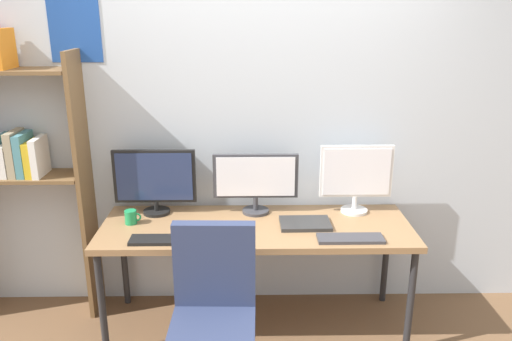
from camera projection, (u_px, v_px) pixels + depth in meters
name	position (u px, v px, depth m)	size (l,w,h in m)	color
wall_back	(255.00, 125.00, 3.46)	(4.38, 0.11, 2.60)	silver
desk	(256.00, 233.00, 3.25)	(1.98, 0.68, 0.74)	#936D47
bookshelf	(10.00, 144.00, 3.28)	(0.83, 0.28, 1.99)	brown
office_chair	(214.00, 334.00, 2.70)	(0.52, 0.52, 0.99)	#2D2D33
monitor_left	(155.00, 180.00, 3.35)	(0.54, 0.18, 0.44)	black
monitor_center	(256.00, 180.00, 3.36)	(0.57, 0.18, 0.41)	#38383D
monitor_right	(356.00, 176.00, 3.36)	(0.48, 0.18, 0.47)	silver
keyboard_left	(163.00, 240.00, 3.00)	(0.39, 0.13, 0.02)	black
keyboard_right	(350.00, 239.00, 3.02)	(0.39, 0.13, 0.02)	#38383D
computer_mouse	(237.00, 231.00, 3.10)	(0.06, 0.10, 0.03)	#38383D
laptop_closed	(305.00, 223.00, 3.22)	(0.32, 0.22, 0.02)	#2D2D2D
coffee_mug	(131.00, 217.00, 3.24)	(0.11, 0.08, 0.09)	#1E8C4C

